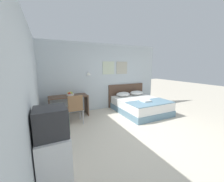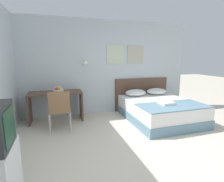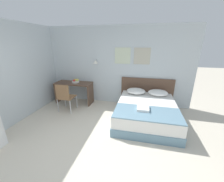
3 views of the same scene
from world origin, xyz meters
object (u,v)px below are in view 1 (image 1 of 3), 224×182
(folded_towel_near_foot, at_px, (146,101))
(headboard, at_px, (126,95))
(fruit_bowl, at_px, (70,94))
(desk_chair, at_px, (75,107))
(bed, at_px, (140,106))
(pillow_right, at_px, (137,93))
(pillow_left, at_px, (123,94))
(television, at_px, (51,122))
(tv_stand, at_px, (54,156))
(desk, at_px, (69,102))
(throw_blanket, at_px, (150,102))

(folded_towel_near_foot, bearing_deg, headboard, 86.02)
(headboard, relative_size, fruit_bowl, 6.92)
(desk_chair, bearing_deg, bed, 0.81)
(headboard, bearing_deg, desk_chair, -157.05)
(bed, bearing_deg, pillow_right, 64.32)
(pillow_left, distance_m, television, 3.95)
(desk_chair, relative_size, tv_stand, 1.27)
(bed, relative_size, desk, 1.52)
(desk, distance_m, television, 2.79)
(pillow_left, relative_size, throw_blanket, 0.39)
(desk, distance_m, fruit_bowl, 0.28)
(pillow_right, distance_m, desk, 2.91)
(pillow_right, bearing_deg, throw_blanket, -104.95)
(bed, relative_size, throw_blanket, 1.26)
(bed, relative_size, desk_chair, 2.15)
(headboard, xyz_separation_m, pillow_left, (-0.35, -0.30, 0.12))
(tv_stand, bearing_deg, fruit_bowl, 75.14)
(throw_blanket, xyz_separation_m, desk, (-2.57, 1.28, 0.01))
(pillow_right, xyz_separation_m, desk, (-2.91, -0.01, -0.07))
(pillow_left, height_order, desk_chair, desk_chair)
(headboard, bearing_deg, tv_stand, -136.99)
(throw_blanket, bearing_deg, pillow_left, 104.95)
(desk, bearing_deg, tv_stand, -103.60)
(throw_blanket, relative_size, television, 3.27)
(pillow_left, xyz_separation_m, tv_stand, (-2.87, -2.70, -0.25))
(tv_stand, bearing_deg, headboard, 43.01)
(desk_chair, distance_m, fruit_bowl, 0.82)
(pillow_right, relative_size, fruit_bowl, 2.42)
(desk_chair, bearing_deg, desk, 95.61)
(desk, bearing_deg, bed, -15.32)
(television, bearing_deg, fruit_bowl, 75.20)
(desk, bearing_deg, television, -103.53)
(bed, height_order, fruit_bowl, fruit_bowl)
(pillow_right, height_order, folded_towel_near_foot, pillow_right)
(throw_blanket, bearing_deg, folded_towel_near_foot, 126.17)
(television, bearing_deg, desk_chair, 69.73)
(television, bearing_deg, pillow_left, 43.24)
(throw_blanket, distance_m, folded_towel_near_foot, 0.18)
(headboard, bearing_deg, folded_towel_near_foot, -93.98)
(pillow_right, height_order, fruit_bowl, fruit_bowl)
(pillow_left, height_order, television, television)
(pillow_right, xyz_separation_m, desk_chair, (-2.84, -0.75, -0.06))
(pillow_left, height_order, folded_towel_near_foot, pillow_left)
(bed, bearing_deg, desk, 164.68)
(fruit_bowl, height_order, tv_stand, fruit_bowl)
(folded_towel_near_foot, bearing_deg, tv_stand, -153.64)
(pillow_right, distance_m, fruit_bowl, 2.85)
(pillow_left, bearing_deg, folded_towel_near_foot, -78.07)
(television, bearing_deg, bed, 31.63)
(desk_chair, relative_size, television, 1.91)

